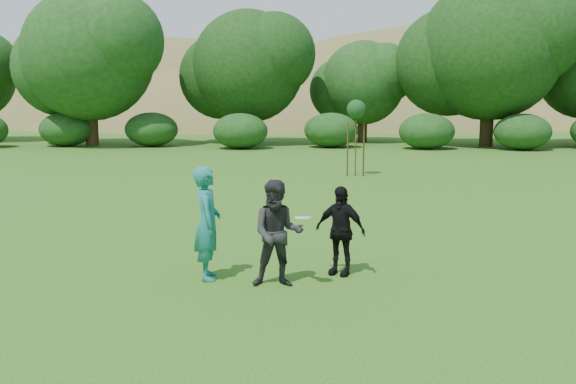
% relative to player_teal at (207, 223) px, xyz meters
% --- Properties ---
extents(ground, '(120.00, 120.00, 0.00)m').
position_rel_player_teal_xyz_m(ground, '(1.19, -0.48, -0.95)').
color(ground, '#19470C').
rests_on(ground, ground).
extents(player_teal, '(0.58, 0.77, 1.91)m').
position_rel_player_teal_xyz_m(player_teal, '(0.00, 0.00, 0.00)').
color(player_teal, '#18706A').
rests_on(player_teal, ground).
extents(player_grey, '(0.88, 0.70, 1.74)m').
position_rel_player_teal_xyz_m(player_grey, '(1.20, -0.33, -0.09)').
color(player_grey, '#242426').
rests_on(player_grey, ground).
extents(player_black, '(0.98, 0.72, 1.54)m').
position_rel_player_teal_xyz_m(player_black, '(2.22, 0.40, -0.18)').
color(player_black, black).
rests_on(player_black, ground).
extents(frisbee, '(0.27, 0.27, 0.06)m').
position_rel_player_teal_xyz_m(frisbee, '(1.62, -0.50, 0.21)').
color(frisbee, white).
rests_on(frisbee, ground).
extents(sapling, '(0.70, 0.70, 2.85)m').
position_rel_player_teal_xyz_m(sapling, '(3.05, 13.66, 1.47)').
color(sapling, '#3E2F18').
rests_on(sapling, ground).
extents(hillside, '(150.00, 72.00, 52.00)m').
position_rel_player_teal_xyz_m(hillside, '(0.64, 67.97, -12.92)').
color(hillside, olive).
rests_on(hillside, ground).
extents(tree_row, '(53.92, 10.38, 9.62)m').
position_rel_player_teal_xyz_m(tree_row, '(4.42, 28.20, 3.92)').
color(tree_row, '#3A2616').
rests_on(tree_row, ground).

